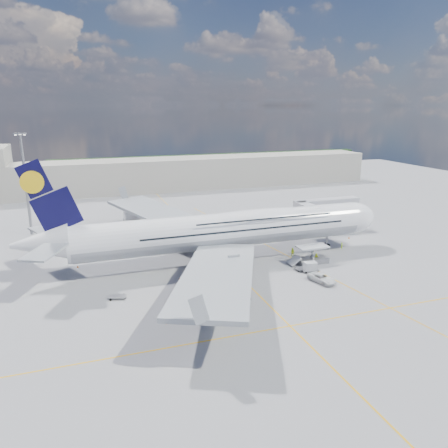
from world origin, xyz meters
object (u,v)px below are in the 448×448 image
object	(u,v)px
cone_wing_left_outer	(137,232)
cone_wing_left_inner	(180,248)
jet_bridge	(321,208)
light_mast	(26,183)
dolly_row_a	(193,304)
crew_wing	(208,274)
dolly_back	(117,297)
crew_nose	(342,246)
cargo_loader	(311,257)
crew_van	(316,258)
dolly_row_b	(224,307)
crew_tug	(241,316)
dolly_nose_far	(303,268)
baggage_tug	(198,291)
dolly_nose_near	(310,267)
cone_wing_right_outer	(167,322)
cone_tail	(78,266)
catering_truck_outer	(136,218)
service_van	(322,278)
catering_truck_inner	(158,233)
dolly_row_c	(241,293)
cone_wing_right_inner	(180,279)
airliner	(225,230)
crew_loader	(293,252)

from	to	relation	value
cone_wing_left_outer	cone_wing_left_inner	bearing A→B (deg)	-65.22
jet_bridge	light_mast	world-z (taller)	light_mast
dolly_row_a	crew_wing	bearing A→B (deg)	85.25
crew_wing	cone_wing_left_outer	distance (m)	36.12
dolly_back	crew_nose	size ratio (longest dim) A/B	2.00
cargo_loader	crew_van	distance (m)	1.31
cargo_loader	crew_nose	distance (m)	12.52
dolly_row_b	crew_tug	size ratio (longest dim) A/B	2.08
cargo_loader	dolly_nose_far	xyz separation A→B (m)	(-3.61, -3.14, -0.88)
baggage_tug	crew_tug	world-z (taller)	crew_tug
dolly_row_a	dolly_nose_near	world-z (taller)	dolly_row_a
light_mast	cone_wing_right_outer	size ratio (longest dim) A/B	48.22
crew_nose	cone_wing_right_outer	world-z (taller)	crew_nose
jet_bridge	cone_tail	world-z (taller)	jet_bridge
dolly_nose_near	catering_truck_outer	world-z (taller)	catering_truck_outer
service_van	catering_truck_inner	bearing A→B (deg)	107.43
catering_truck_outer	catering_truck_inner	bearing A→B (deg)	-88.17
dolly_nose_far	cone_wing_left_outer	world-z (taller)	cone_wing_left_outer
cone_wing_left_outer	cone_wing_right_outer	bearing A→B (deg)	-93.32
cone_tail	catering_truck_outer	bearing A→B (deg)	60.77
dolly_row_c	crew_wing	bearing A→B (deg)	120.14
service_van	cone_wing_right_inner	size ratio (longest dim) A/B	10.92
dolly_nose_near	crew_tug	distance (m)	24.86
dolly_row_a	baggage_tug	distance (m)	5.75
dolly_row_b	crew_wing	distance (m)	14.99
airliner	cargo_loader	size ratio (longest dim) A/B	9.28
dolly_row_a	crew_tug	size ratio (longest dim) A/B	2.30
light_mast	cone_wing_left_outer	distance (m)	29.77
airliner	jet_bridge	size ratio (longest dim) A/B	4.21
dolly_row_a	cone_tail	world-z (taller)	dolly_row_a
jet_bridge	service_van	world-z (taller)	jet_bridge
dolly_nose_near	crew_tug	world-z (taller)	dolly_nose_near
catering_truck_inner	service_van	bearing A→B (deg)	-85.17
dolly_nose_near	cargo_loader	bearing A→B (deg)	64.70
dolly_nose_near	crew_tug	xyz separation A→B (m)	(-20.24, -14.42, -0.27)
crew_loader	crew_wing	xyz separation A→B (m)	(-20.91, -5.47, -0.16)
catering_truck_outer	cone_wing_left_inner	size ratio (longest dim) A/B	13.93
dolly_row_b	catering_truck_inner	distance (m)	40.89
baggage_tug	cone_tail	world-z (taller)	baggage_tug
dolly_row_b	dolly_row_c	distance (m)	5.80
jet_bridge	light_mast	distance (m)	74.11
jet_bridge	dolly_nose_far	world-z (taller)	jet_bridge
cone_wing_left_outer	crew_tug	bearing A→B (deg)	-81.37
service_van	cone_wing_right_outer	xyz separation A→B (m)	(-30.68, -6.32, -0.53)
dolly_row_b	crew_loader	world-z (taller)	crew_loader
dolly_row_c	cone_tail	bearing A→B (deg)	153.95
crew_wing	baggage_tug	bearing A→B (deg)	171.58
dolly_row_a	cone_wing_left_outer	world-z (taller)	dolly_row_a
dolly_row_b	crew_wing	xyz separation A→B (m)	(2.01, 14.86, -0.21)
light_mast	dolly_nose_near	world-z (taller)	light_mast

